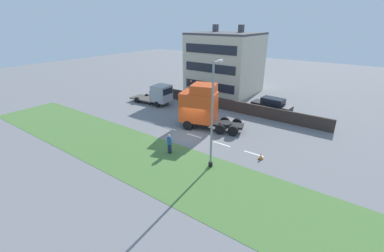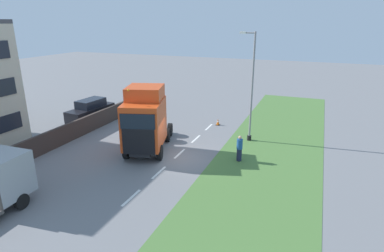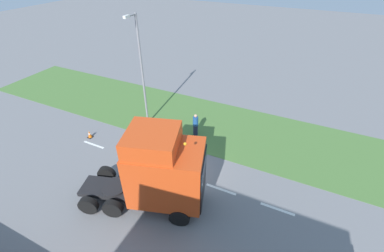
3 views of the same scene
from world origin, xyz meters
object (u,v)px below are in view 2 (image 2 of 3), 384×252
at_px(pedestrian, 239,149).
at_px(lamp_post, 251,93).
at_px(lorry_cab, 145,121).
at_px(parked_car, 91,111).
at_px(traffic_cone_lead, 218,122).

bearing_deg(pedestrian, lamp_post, -86.42).
xyz_separation_m(lorry_cab, pedestrian, (-6.45, -1.08, -1.50)).
distance_m(parked_car, pedestrian, 15.37).
bearing_deg(pedestrian, parked_car, -13.58).
xyz_separation_m(lamp_post, traffic_cone_lead, (3.37, -2.79, -3.55)).
bearing_deg(lamp_post, lorry_cab, 39.84).
height_order(lorry_cab, parked_car, lorry_cab).
distance_m(lamp_post, traffic_cone_lead, 5.63).
height_order(lamp_post, pedestrian, lamp_post).
bearing_deg(traffic_cone_lead, lorry_cab, 70.49).
relative_size(parked_car, pedestrian, 2.75).
height_order(lorry_cab, traffic_cone_lead, lorry_cab).
distance_m(pedestrian, traffic_cone_lead, 7.80).
relative_size(lamp_post, pedestrian, 4.63).
distance_m(lorry_cab, parked_car, 9.80).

